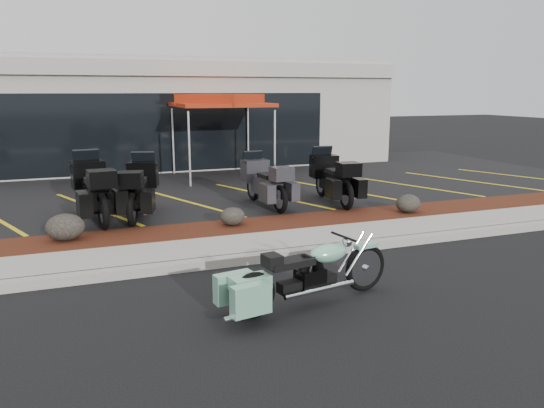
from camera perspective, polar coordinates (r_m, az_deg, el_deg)
name	(u,v)px	position (r m, az deg, el deg)	size (l,w,h in m)	color
ground	(260,281)	(8.30, -1.26, -8.25)	(90.00, 90.00, 0.00)	black
curb	(243,259)	(9.08, -3.15, -5.94)	(24.00, 0.25, 0.15)	gray
sidewalk	(231,248)	(9.72, -4.38, -4.73)	(24.00, 1.20, 0.15)	gray
mulch_bed	(215,232)	(10.83, -6.16, -2.97)	(24.00, 1.20, 0.16)	#38120C
upper_lot	(169,187)	(16.00, -10.99, 1.78)	(26.00, 9.60, 0.15)	black
dealership_building	(140,113)	(21.98, -14.00, 9.47)	(18.00, 8.16, 4.00)	gray
boulder_left	(65,227)	(10.54, -21.36, -2.32)	(0.70, 0.59, 0.50)	black
boulder_mid	(233,216)	(10.94, -4.26, -1.33)	(0.53, 0.44, 0.37)	black
boulder_right	(408,203)	(12.46, 14.42, 0.06)	(0.59, 0.49, 0.41)	black
hero_cruiser	(365,261)	(7.84, 10.01, -6.06)	(2.64, 0.67, 0.93)	#7DC2A0
touring_black_front	(88,181)	(12.76, -19.21, 2.37)	(2.49, 0.95, 1.45)	black
touring_black_mid	(144,180)	(12.78, -13.58, 2.51)	(2.33, 0.89, 1.36)	black
touring_grey	(253,176)	(13.35, -2.05, 3.06)	(2.18, 0.83, 1.27)	#302F35
touring_black_rear	(322,171)	(13.91, 5.39, 3.51)	(2.30, 0.88, 1.34)	black
traffic_cone	(147,182)	(15.18, -13.26, 2.35)	(0.32, 0.32, 0.49)	red
popup_canopy	(221,102)	(16.99, -5.53, 10.87)	(3.13, 3.13, 2.62)	silver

